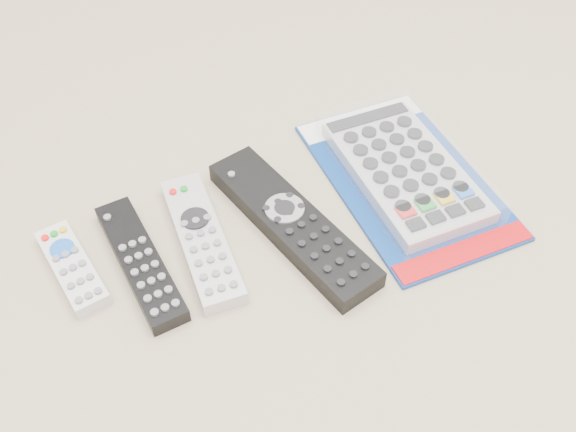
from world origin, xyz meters
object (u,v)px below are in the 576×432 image
remote_small_grey (72,267)px  remote_slim_black (141,262)px  remote_large_black (292,223)px  jumbo_remote_packaged (405,169)px  remote_silver_dvd (202,239)px

remote_small_grey → remote_slim_black: size_ratio=0.70×
remote_slim_black → remote_large_black: size_ratio=0.71×
jumbo_remote_packaged → remote_small_grey: bearing=177.6°
remote_slim_black → remote_silver_dvd: bearing=-2.8°
remote_silver_dvd → remote_large_black: remote_large_black is taller
remote_slim_black → jumbo_remote_packaged: (0.34, -0.03, 0.01)m
jumbo_remote_packaged → remote_silver_dvd: bearing=-179.5°
remote_large_black → remote_slim_black: bearing=160.4°
remote_slim_black → jumbo_remote_packaged: jumbo_remote_packaged is taller
remote_large_black → jumbo_remote_packaged: 0.17m
remote_slim_black → jumbo_remote_packaged: 0.34m
remote_large_black → jumbo_remote_packaged: bearing=-6.4°
remote_small_grey → remote_large_black: remote_large_black is taller
remote_slim_black → remote_large_black: bearing=-11.2°
jumbo_remote_packaged → remote_large_black: bearing=-172.1°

